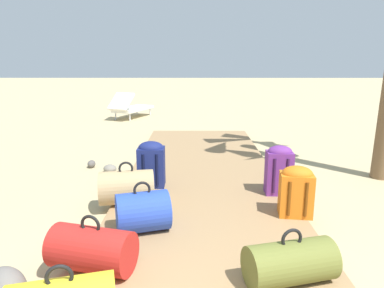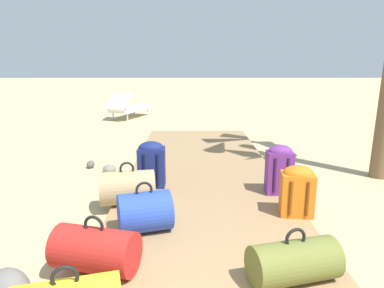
% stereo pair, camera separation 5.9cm
% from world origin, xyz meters
% --- Properties ---
extents(ground_plane, '(60.00, 60.00, 0.00)m').
position_xyz_m(ground_plane, '(0.00, 2.92, 0.00)').
color(ground_plane, tan).
extents(boardwalk, '(2.10, 7.30, 0.08)m').
position_xyz_m(boardwalk, '(0.00, 3.65, 0.04)').
color(boardwalk, '#9E7A51').
rests_on(boardwalk, ground).
extents(backpack_navy, '(0.34, 0.28, 0.59)m').
position_xyz_m(backpack_navy, '(-0.67, 3.64, 0.39)').
color(backpack_navy, navy).
rests_on(backpack_navy, boardwalk).
extents(duffel_bag_olive, '(0.71, 0.47, 0.43)m').
position_xyz_m(duffel_bag_olive, '(0.58, 1.59, 0.24)').
color(duffel_bag_olive, olive).
rests_on(duffel_bag_olive, boardwalk).
extents(duffel_bag_blue, '(0.58, 0.51, 0.50)m').
position_xyz_m(duffel_bag_blue, '(-0.60, 2.40, 0.27)').
color(duffel_bag_blue, '#2847B7').
rests_on(duffel_bag_blue, boardwalk).
extents(duffel_bag_red, '(0.70, 0.50, 0.46)m').
position_xyz_m(duffel_bag_red, '(-0.90, 1.75, 0.26)').
color(duffel_bag_red, red).
rests_on(duffel_bag_red, boardwalk).
extents(duffel_bag_tan, '(0.66, 0.48, 0.49)m').
position_xyz_m(duffel_bag_tan, '(-0.88, 3.06, 0.27)').
color(duffel_bag_tan, tan).
rests_on(duffel_bag_tan, boardwalk).
extents(backpack_purple, '(0.32, 0.25, 0.60)m').
position_xyz_m(backpack_purple, '(0.91, 3.38, 0.40)').
color(backpack_purple, '#6B2D84').
rests_on(backpack_purple, boardwalk).
extents(backpack_orange, '(0.36, 0.29, 0.54)m').
position_xyz_m(backpack_orange, '(0.95, 2.76, 0.36)').
color(backpack_orange, orange).
rests_on(backpack_orange, boardwalk).
extents(lounge_chair, '(1.17, 1.67, 0.77)m').
position_xyz_m(lounge_chair, '(-1.98, 9.59, 0.33)').
color(lounge_chair, white).
rests_on(lounge_chair, ground).
extents(rock_left_mid, '(0.45, 0.43, 0.28)m').
position_xyz_m(rock_left_mid, '(-1.42, 1.43, 0.14)').
color(rock_left_mid, slate).
rests_on(rock_left_mid, ground).
extents(rock_left_far, '(0.28, 0.28, 0.12)m').
position_xyz_m(rock_left_far, '(-1.40, 4.44, 0.06)').
color(rock_left_far, gray).
rests_on(rock_left_far, ground).
extents(rock_left_near, '(0.12, 0.16, 0.12)m').
position_xyz_m(rock_left_near, '(-1.76, 4.70, 0.06)').
color(rock_left_near, '#5B5651').
rests_on(rock_left_near, ground).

